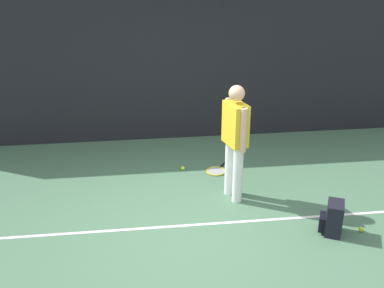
{
  "coord_description": "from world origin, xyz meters",
  "views": [
    {
      "loc": [
        -0.67,
        -5.15,
        3.5
      ],
      "look_at": [
        0.0,
        0.4,
        1.0
      ],
      "focal_mm": 43.5,
      "sensor_mm": 36.0,
      "label": 1
    }
  ],
  "objects_px": {
    "tennis_racket": "(217,170)",
    "backpack": "(333,219)",
    "tennis_player": "(235,136)",
    "tennis_ball_by_fence": "(183,168)",
    "tennis_ball_near_player": "(361,229)"
  },
  "relations": [
    {
      "from": "tennis_racket",
      "to": "backpack",
      "type": "height_order",
      "value": "backpack"
    },
    {
      "from": "tennis_racket",
      "to": "backpack",
      "type": "xyz_separation_m",
      "value": [
        1.17,
        -1.88,
        0.2
      ]
    },
    {
      "from": "tennis_player",
      "to": "backpack",
      "type": "xyz_separation_m",
      "value": [
        1.08,
        -1.04,
        -0.76
      ]
    },
    {
      "from": "tennis_racket",
      "to": "tennis_ball_by_fence",
      "type": "height_order",
      "value": "tennis_ball_by_fence"
    },
    {
      "from": "tennis_player",
      "to": "backpack",
      "type": "bearing_deg",
      "value": 29.07
    },
    {
      "from": "tennis_racket",
      "to": "tennis_ball_near_player",
      "type": "distance_m",
      "value": 2.47
    },
    {
      "from": "tennis_player",
      "to": "backpack",
      "type": "distance_m",
      "value": 1.68
    },
    {
      "from": "tennis_ball_by_fence",
      "to": "tennis_player",
      "type": "bearing_deg",
      "value": -55.83
    },
    {
      "from": "backpack",
      "to": "tennis_ball_by_fence",
      "type": "bearing_deg",
      "value": -115.05
    },
    {
      "from": "backpack",
      "to": "tennis_racket",
      "type": "bearing_deg",
      "value": -123.99
    },
    {
      "from": "tennis_player",
      "to": "tennis_racket",
      "type": "bearing_deg",
      "value": 169.16
    },
    {
      "from": "tennis_ball_near_player",
      "to": "tennis_racket",
      "type": "bearing_deg",
      "value": 129.42
    },
    {
      "from": "tennis_racket",
      "to": "tennis_ball_near_player",
      "type": "relative_size",
      "value": 9.14
    },
    {
      "from": "tennis_player",
      "to": "backpack",
      "type": "relative_size",
      "value": 3.86
    },
    {
      "from": "tennis_racket",
      "to": "tennis_ball_by_fence",
      "type": "bearing_deg",
      "value": -65.96
    }
  ]
}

